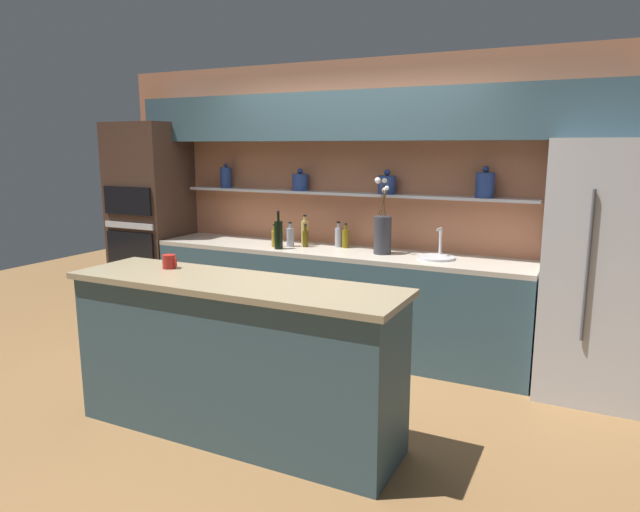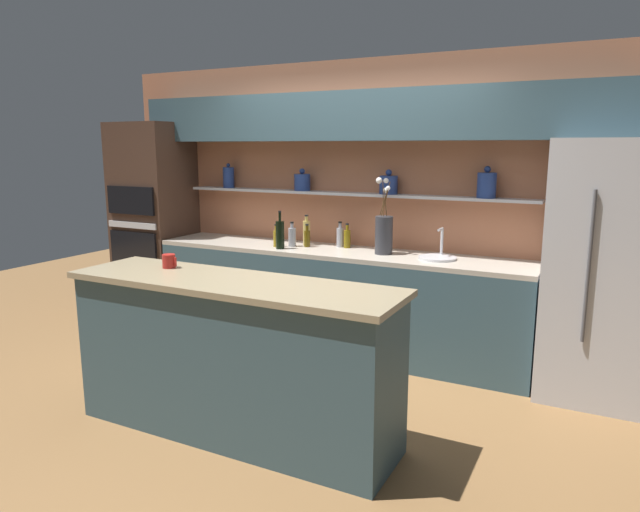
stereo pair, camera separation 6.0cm
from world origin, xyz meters
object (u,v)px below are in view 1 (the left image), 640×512
oven_tower (151,223)px  bottle_wine_6 (278,234)px  bottle_oil_4 (305,238)px  flower_vase (383,232)px  bottle_spirit_1 (338,236)px  coffee_mug (169,262)px  refrigerator (614,272)px  bottle_spirit_0 (290,237)px  bottle_spirit_2 (305,232)px  bottle_oil_5 (346,238)px  bottle_oil_3 (275,238)px  sink_fixture (437,256)px

oven_tower → bottle_wine_6: oven_tower is taller
bottle_oil_4 → flower_vase: bearing=-0.5°
bottle_spirit_1 → coffee_mug: (-0.44, -1.79, 0.05)m
refrigerator → bottle_spirit_0: (-2.68, 0.02, 0.07)m
flower_vase → coffee_mug: flower_vase is taller
flower_vase → bottle_spirit_2: 0.81m
flower_vase → bottle_spirit_1: bearing=163.5°
bottle_spirit_2 → bottle_oil_5: bearing=5.5°
refrigerator → bottle_spirit_1: size_ratio=8.03×
refrigerator → bottle_oil_5: refrigerator is taller
bottle_spirit_2 → bottle_oil_3: (-0.21, -0.21, -0.04)m
oven_tower → flower_vase: (2.58, 0.02, 0.07)m
oven_tower → bottle_spirit_0: (1.69, -0.01, -0.02)m
sink_fixture → bottle_oil_5: (-0.88, 0.14, 0.07)m
bottle_oil_3 → bottle_wine_6: bottle_wine_6 is taller
bottle_oil_3 → bottle_spirit_1: bearing=26.3°
bottle_spirit_2 → sink_fixture: bearing=-4.5°
flower_vase → bottle_wine_6: size_ratio=1.90×
refrigerator → coffee_mug: 3.15m
bottle_spirit_0 → bottle_oil_3: size_ratio=1.08×
bottle_spirit_1 → bottle_oil_5: size_ratio=1.04×
flower_vase → sink_fixture: bearing=-1.2°
bottle_oil_5 → flower_vase: bearing=-17.7°
bottle_oil_5 → coffee_mug: bottle_oil_5 is taller
oven_tower → coffee_mug: bearing=-44.5°
bottle_spirit_1 → bottle_oil_3: 0.59m
refrigerator → bottle_oil_5: 2.20m
flower_vase → bottle_spirit_1: size_ratio=2.79×
bottle_spirit_1 → bottle_spirit_2: bottle_spirit_2 is taller
bottle_wine_6 → coffee_mug: bearing=-90.1°
bottle_wine_6 → coffee_mug: bottle_wine_6 is taller
oven_tower → bottle_wine_6: 1.67m
bottle_wine_6 → refrigerator: bearing=2.8°
flower_vase → bottle_spirit_0: 0.90m
flower_vase → bottle_wine_6: (-0.92, -0.19, -0.05)m
bottle_spirit_1 → oven_tower: bearing=-175.5°
oven_tower → bottle_oil_3: size_ratio=9.77×
oven_tower → bottle_spirit_2: bearing=3.6°
bottle_spirit_1 → coffee_mug: bearing=-103.9°
refrigerator → flower_vase: refrigerator is taller
flower_vase → bottle_spirit_2: (-0.80, 0.09, -0.07)m
coffee_mug → flower_vase: bearing=60.7°
bottle_oil_4 → oven_tower: bearing=-179.1°
bottle_spirit_0 → bottle_wine_6: bottle_wine_6 is taller
refrigerator → bottle_oil_4: refrigerator is taller
refrigerator → sink_fixture: (-1.31, 0.05, -0.00)m
oven_tower → bottle_wine_6: (1.66, -0.17, 0.02)m
bottle_spirit_1 → bottle_oil_5: bottle_spirit_1 is taller
bottle_spirit_0 → bottle_spirit_1: (0.41, 0.18, 0.00)m
refrigerator → oven_tower: (-4.37, 0.04, 0.09)m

